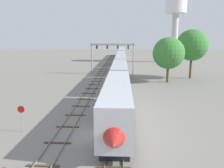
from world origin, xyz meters
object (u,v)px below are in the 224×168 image
signal_gantry (113,51)px  trackside_tree_left (169,53)px  passenger_train (121,60)px  stop_sign (21,115)px  trackside_tree_mid (192,45)px  water_tower (176,13)px

signal_gantry → trackside_tree_left: size_ratio=1.19×
passenger_train → stop_sign: size_ratio=43.35×
trackside_tree_mid → stop_sign: bearing=-128.3°
passenger_train → water_tower: (22.04, 19.85, 17.59)m
signal_gantry → trackside_tree_mid: 20.69m
water_tower → trackside_tree_mid: size_ratio=2.19×
passenger_train → signal_gantry: 15.55m
stop_sign → trackside_tree_mid: bearing=51.7°
trackside_tree_left → trackside_tree_mid: bearing=39.4°
trackside_tree_mid → trackside_tree_left: bearing=-140.6°
signal_gantry → stop_sign: signal_gantry is taller
signal_gantry → water_tower: bearing=55.1°
trackside_tree_left → trackside_tree_mid: trackside_tree_mid is taller
trackside_tree_left → trackside_tree_mid: 8.80m
water_tower → trackside_tree_mid: (-4.55, -40.70, -11.99)m
trackside_tree_mid → passenger_train: bearing=130.0°
signal_gantry → trackside_tree_left: 17.35m
signal_gantry → passenger_train: bearing=81.4°
water_tower → stop_sign: 83.99m
signal_gantry → water_tower: 44.60m
water_tower → stop_sign: size_ratio=9.15×
water_tower → stop_sign: (-32.04, -75.45, -18.33)m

